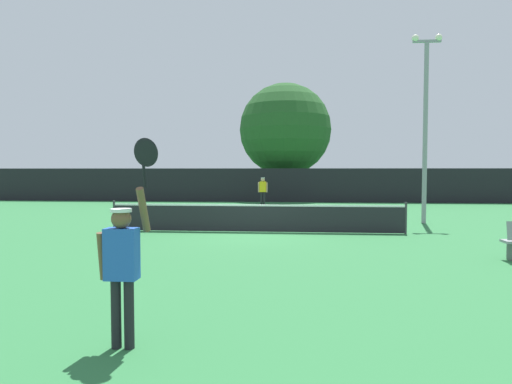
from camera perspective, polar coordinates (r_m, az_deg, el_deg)
ground_plane at (r=15.44m, az=-0.01°, el=-5.16°), size 120.00×120.00×0.00m
tennis_net at (r=15.38m, az=-0.01°, el=-3.26°), size 10.16×0.08×1.07m
perimeter_fence at (r=30.12m, az=2.38°, el=0.87°), size 39.86×0.12×2.27m
player_serving at (r=5.59m, az=-16.62°, el=-7.83°), size 0.67×0.40×2.53m
player_receiving at (r=26.63m, az=0.87°, el=0.44°), size 0.57×0.25×1.70m
tennis_ball at (r=16.51m, az=-2.43°, el=-4.53°), size 0.07×0.07×0.07m
light_pole at (r=19.32m, az=20.84°, el=9.09°), size 1.18×0.28×7.53m
large_tree at (r=33.74m, az=3.75°, el=7.95°), size 6.84×6.84×8.61m
parked_car_near at (r=39.37m, az=13.14°, el=0.72°), size 2.46×4.42×1.69m
parked_car_mid at (r=39.66m, az=17.88°, el=0.68°), size 2.30×4.37×1.69m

